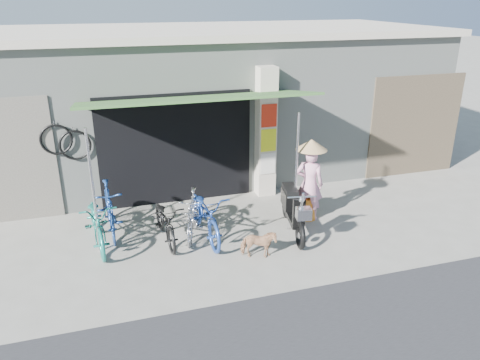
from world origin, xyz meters
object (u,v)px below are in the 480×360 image
object	(u,v)px
bike_blue	(109,210)
bike_silver	(193,214)
nun	(310,180)
moped	(293,209)
bike_navy	(205,214)
street_dog	(258,244)
bike_teal	(97,222)
bike_black	(165,221)

from	to	relation	value
bike_blue	bike_silver	world-z (taller)	bike_blue
bike_blue	nun	distance (m)	4.09
moped	nun	world-z (taller)	nun
bike_blue	bike_navy	bearing A→B (deg)	-24.28
street_dog	bike_navy	bearing A→B (deg)	52.99
bike_teal	bike_silver	world-z (taller)	bike_teal
bike_black	bike_silver	distance (m)	0.54
bike_black	street_dog	size ratio (longest dim) A/B	2.43
bike_blue	moped	bearing A→B (deg)	-18.06
nun	bike_black	bearing A→B (deg)	34.61
bike_blue	moped	xyz separation A→B (m)	(3.49, -0.97, -0.03)
bike_teal	bike_blue	bearing A→B (deg)	55.69
bike_black	nun	size ratio (longest dim) A/B	0.90
bike_black	bike_silver	size ratio (longest dim) A/B	1.03
bike_teal	street_dog	xyz separation A→B (m)	(2.74, -1.32, -0.21)
bike_blue	nun	world-z (taller)	nun
bike_navy	bike_black	bearing A→B (deg)	170.62
bike_teal	bike_silver	size ratio (longest dim) A/B	1.20
bike_navy	nun	xyz separation A→B (m)	(2.26, 0.18, 0.37)
bike_teal	bike_black	bearing A→B (deg)	-14.47
bike_silver	bike_blue	bearing A→B (deg)	177.47
street_dog	bike_black	bearing A→B (deg)	71.21
bike_black	street_dog	bearing A→B (deg)	-41.17
moped	bike_black	bearing A→B (deg)	-177.04
bike_black	bike_silver	xyz separation A→B (m)	(0.54, 0.04, 0.05)
moped	bike_navy	bearing A→B (deg)	-177.92
bike_black	nun	bearing A→B (deg)	-2.31
bike_navy	street_dog	xyz separation A→B (m)	(0.73, -1.05, -0.22)
bike_black	moped	bearing A→B (deg)	-12.00
bike_navy	moped	bearing A→B (deg)	-12.21
nun	bike_silver	bearing A→B (deg)	34.01
moped	nun	distance (m)	0.80
bike_silver	moped	world-z (taller)	moped
bike_teal	nun	bearing A→B (deg)	-6.84
bike_silver	bike_navy	world-z (taller)	bike_navy
bike_blue	bike_teal	bearing A→B (deg)	-121.30
bike_black	bike_silver	bearing A→B (deg)	0.44
bike_teal	nun	size ratio (longest dim) A/B	1.05
bike_silver	bike_navy	size ratio (longest dim) A/B	0.82
bike_navy	moped	xyz separation A→B (m)	(1.72, -0.26, -0.01)
bike_blue	street_dog	distance (m)	3.06
bike_black	bike_teal	bearing A→B (deg)	166.91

